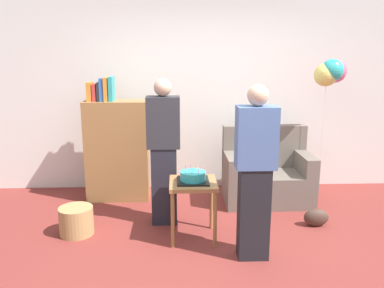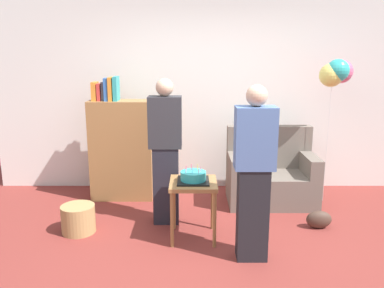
{
  "view_description": "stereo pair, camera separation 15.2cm",
  "coord_description": "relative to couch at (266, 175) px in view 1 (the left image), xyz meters",
  "views": [
    {
      "loc": [
        -0.4,
        -3.48,
        1.9
      ],
      "look_at": [
        -0.23,
        0.61,
        0.95
      ],
      "focal_mm": 37.09,
      "sensor_mm": 36.0,
      "label": 1
    },
    {
      "loc": [
        -0.24,
        -3.49,
        1.9
      ],
      "look_at": [
        -0.23,
        0.61,
        0.95
      ],
      "focal_mm": 37.09,
      "sensor_mm": 36.0,
      "label": 2
    }
  ],
  "objects": [
    {
      "name": "birthday_cake",
      "position": [
        -1.0,
        -1.05,
        0.33
      ],
      "size": [
        0.32,
        0.32,
        0.17
      ],
      "color": "black",
      "rests_on": "side_table"
    },
    {
      "name": "bookshelf",
      "position": [
        -1.94,
        0.15,
        0.34
      ],
      "size": [
        0.8,
        0.36,
        1.6
      ],
      "color": "olive",
      "rests_on": "ground_plane"
    },
    {
      "name": "person_blowing_candles",
      "position": [
        -1.31,
        -0.65,
        0.49
      ],
      "size": [
        0.36,
        0.22,
        1.63
      ],
      "rotation": [
        0.0,
        0.0,
        -0.25
      ],
      "color": "#23232D",
      "rests_on": "ground_plane"
    },
    {
      "name": "side_table",
      "position": [
        -1.0,
        -1.05,
        0.18
      ],
      "size": [
        0.48,
        0.48,
        0.62
      ],
      "color": "olive",
      "rests_on": "ground_plane"
    },
    {
      "name": "couch",
      "position": [
        0.0,
        0.0,
        0.0
      ],
      "size": [
        1.1,
        0.7,
        0.96
      ],
      "color": "#6B6056",
      "rests_on": "ground_plane"
    },
    {
      "name": "wicker_basket",
      "position": [
        -2.24,
        -0.91,
        -0.19
      ],
      "size": [
        0.36,
        0.36,
        0.3
      ],
      "primitive_type": "cylinder",
      "color": "#A88451",
      "rests_on": "ground_plane"
    },
    {
      "name": "handbag",
      "position": [
        0.39,
        -0.82,
        -0.24
      ],
      "size": [
        0.28,
        0.14,
        0.2
      ],
      "primitive_type": "ellipsoid",
      "color": "#473328",
      "rests_on": "ground_plane"
    },
    {
      "name": "ground_plane",
      "position": [
        -0.77,
        -1.4,
        -0.34
      ],
      "size": [
        8.0,
        8.0,
        0.0
      ],
      "primitive_type": "plane",
      "color": "maroon"
    },
    {
      "name": "person_holding_cake",
      "position": [
        -0.46,
        -1.47,
        0.49
      ],
      "size": [
        0.36,
        0.22,
        1.63
      ],
      "rotation": [
        0.0,
        0.0,
        2.88
      ],
      "color": "black",
      "rests_on": "ground_plane"
    },
    {
      "name": "balloon_bunch",
      "position": [
        0.74,
        -0.02,
        1.32
      ],
      "size": [
        0.46,
        0.45,
        1.82
      ],
      "color": "silver",
      "rests_on": "ground_plane"
    },
    {
      "name": "wall_back",
      "position": [
        -0.77,
        0.65,
        1.01
      ],
      "size": [
        6.0,
        0.1,
        2.7
      ],
      "primitive_type": "cube",
      "color": "silver",
      "rests_on": "ground_plane"
    }
  ]
}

